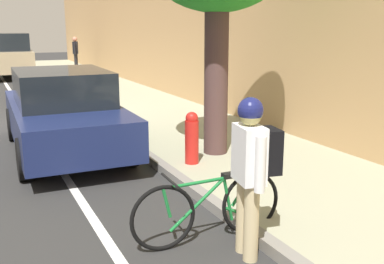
{
  "coord_description": "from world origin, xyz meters",
  "views": [
    {
      "loc": [
        -1.04,
        -11.25,
        2.28
      ],
      "look_at": [
        0.94,
        -7.13,
        1.21
      ],
      "focal_mm": 42.36,
      "sensor_mm": 36.0,
      "label": 1
    }
  ],
  "objects_px": {
    "parked_sedan_dark_blue_second": "(63,112)",
    "cyclist_with_backpack": "(252,163)",
    "bicycle_at_curb": "(209,208)",
    "pedestrian_on_phone": "(76,52)",
    "parked_suv_tan_mid": "(9,55)",
    "fire_hydrant": "(192,138)"
  },
  "relations": [
    {
      "from": "cyclist_with_backpack",
      "to": "fire_hydrant",
      "type": "height_order",
      "value": "cyclist_with_backpack"
    },
    {
      "from": "parked_sedan_dark_blue_second",
      "to": "fire_hydrant",
      "type": "height_order",
      "value": "parked_sedan_dark_blue_second"
    },
    {
      "from": "parked_suv_tan_mid",
      "to": "fire_hydrant",
      "type": "distance_m",
      "value": 16.19
    },
    {
      "from": "parked_suv_tan_mid",
      "to": "pedestrian_on_phone",
      "type": "height_order",
      "value": "parked_suv_tan_mid"
    },
    {
      "from": "fire_hydrant",
      "to": "bicycle_at_curb",
      "type": "bearing_deg",
      "value": -111.31
    },
    {
      "from": "bicycle_at_curb",
      "to": "fire_hydrant",
      "type": "bearing_deg",
      "value": 68.69
    },
    {
      "from": "parked_sedan_dark_blue_second",
      "to": "bicycle_at_curb",
      "type": "distance_m",
      "value": 4.41
    },
    {
      "from": "parked_sedan_dark_blue_second",
      "to": "fire_hydrant",
      "type": "bearing_deg",
      "value": -51.53
    },
    {
      "from": "parked_suv_tan_mid",
      "to": "pedestrian_on_phone",
      "type": "bearing_deg",
      "value": 5.54
    },
    {
      "from": "cyclist_with_backpack",
      "to": "pedestrian_on_phone",
      "type": "xyz_separation_m",
      "value": [
        2.23,
        19.15,
        0.08
      ]
    },
    {
      "from": "fire_hydrant",
      "to": "parked_suv_tan_mid",
      "type": "bearing_deg",
      "value": 95.26
    },
    {
      "from": "bicycle_at_curb",
      "to": "pedestrian_on_phone",
      "type": "height_order",
      "value": "pedestrian_on_phone"
    },
    {
      "from": "parked_sedan_dark_blue_second",
      "to": "bicycle_at_curb",
      "type": "relative_size",
      "value": 2.53
    },
    {
      "from": "parked_suv_tan_mid",
      "to": "pedestrian_on_phone",
      "type": "relative_size",
      "value": 2.89
    },
    {
      "from": "parked_sedan_dark_blue_second",
      "to": "pedestrian_on_phone",
      "type": "relative_size",
      "value": 2.67
    },
    {
      "from": "parked_suv_tan_mid",
      "to": "pedestrian_on_phone",
      "type": "xyz_separation_m",
      "value": [
        3.05,
        0.3,
        0.04
      ]
    },
    {
      "from": "bicycle_at_curb",
      "to": "pedestrian_on_phone",
      "type": "relative_size",
      "value": 1.06
    },
    {
      "from": "parked_sedan_dark_blue_second",
      "to": "cyclist_with_backpack",
      "type": "relative_size",
      "value": 2.72
    },
    {
      "from": "parked_suv_tan_mid",
      "to": "bicycle_at_curb",
      "type": "relative_size",
      "value": 2.73
    },
    {
      "from": "parked_sedan_dark_blue_second",
      "to": "cyclist_with_backpack",
      "type": "height_order",
      "value": "cyclist_with_backpack"
    },
    {
      "from": "pedestrian_on_phone",
      "to": "parked_suv_tan_mid",
      "type": "bearing_deg",
      "value": -174.46
    },
    {
      "from": "parked_suv_tan_mid",
      "to": "cyclist_with_backpack",
      "type": "distance_m",
      "value": 18.88
    }
  ]
}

